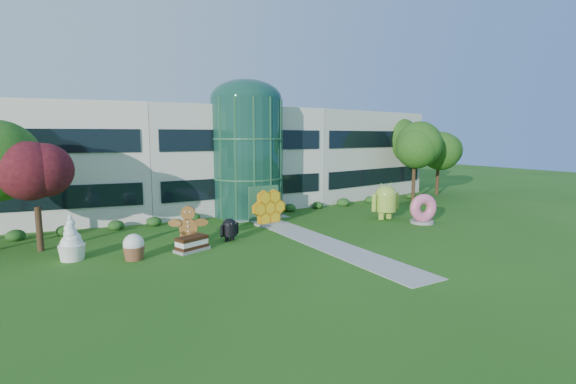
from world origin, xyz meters
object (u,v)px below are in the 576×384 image
android_green (386,199)px  android_black (229,228)px  gingerbread (188,225)px  donut (422,208)px

android_green → android_black: (-13.78, -0.31, -0.76)m
android_green → gingerbread: (-16.33, 0.15, -0.38)m
android_green → donut: bearing=-62.5°
android_black → gingerbread: gingerbread is taller
android_green → android_black: android_green is taller
gingerbread → android_black: bearing=13.8°
android_green → gingerbread: size_ratio=1.21×
donut → android_green: bearing=131.0°
android_black → gingerbread: 2.62m
android_black → donut: (15.06, -2.42, 0.31)m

